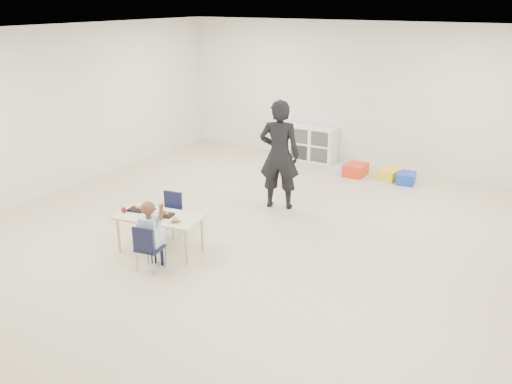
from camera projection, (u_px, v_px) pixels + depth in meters
The scene contains 16 objects.
room at pixel (242, 147), 6.93m from camera, with size 9.00×9.02×2.80m.
table at pixel (160, 233), 7.17m from camera, with size 1.21×0.75×0.52m.
chair_near at pixel (150, 247), 6.66m from camera, with size 0.30×0.28×0.62m, color black, non-canonical shape.
chair_far at pixel (169, 215), 7.65m from camera, with size 0.30×0.28×0.62m, color black, non-canonical shape.
child at pixel (149, 234), 6.60m from camera, with size 0.41×0.41×0.98m, color #BAD7FC, non-canonical shape.
lunch_tray_near at pixel (165, 215), 7.07m from camera, with size 0.22×0.16×0.03m, color black.
lunch_tray_far at pixel (137, 209), 7.25m from camera, with size 0.22×0.16×0.03m, color black.
milk_carton at pixel (155, 215), 6.98m from camera, with size 0.07×0.07×0.10m, color white.
bread_roll at pixel (175, 220), 6.87m from camera, with size 0.09×0.09×0.07m, color #BD814D.
apple_near at pixel (154, 210), 7.17m from camera, with size 0.07×0.07×0.07m, color maroon.
apple_far at pixel (124, 210), 7.18m from camera, with size 0.07×0.07×0.07m, color maroon.
cubby_shelf at pixel (303, 142), 11.32m from camera, with size 1.40×0.40×0.70m, color white.
adult at pixel (279, 155), 8.51m from camera, with size 0.64×0.42×1.75m, color black.
bin_red at pixel (356, 170), 10.30m from camera, with size 0.37×0.47×0.23m, color red.
bin_yellow at pixel (390, 174), 10.08m from camera, with size 0.32×0.41×0.20m, color yellow.
bin_blue at pixel (406, 178), 9.88m from camera, with size 0.32×0.41×0.20m, color #1836B4.
Camera 1 is at (3.59, -5.67, 3.22)m, focal length 38.00 mm.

